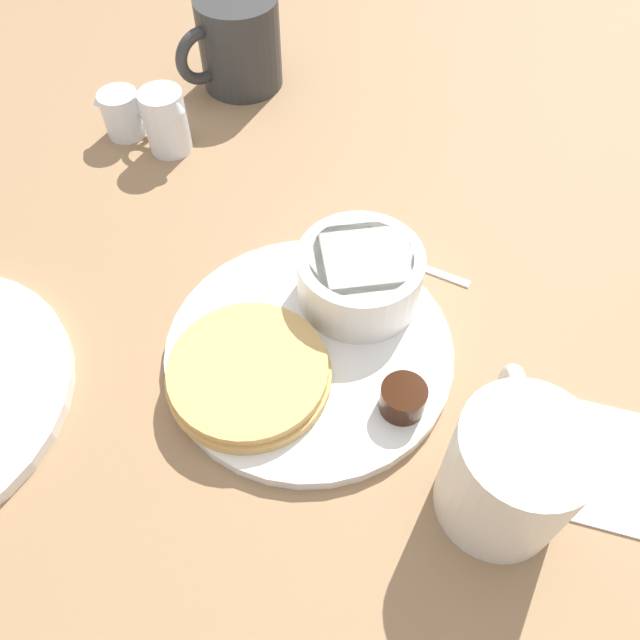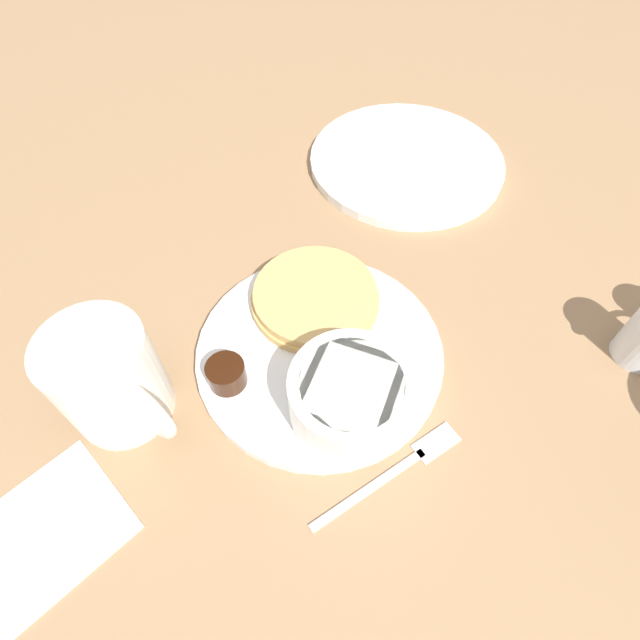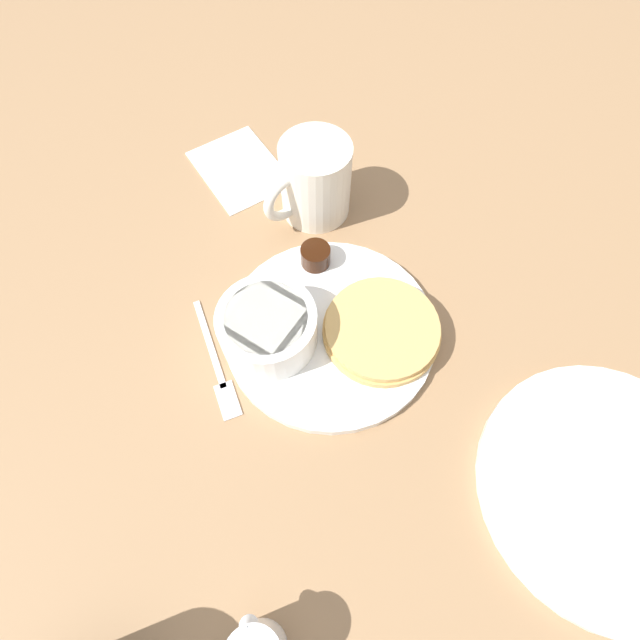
# 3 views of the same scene
# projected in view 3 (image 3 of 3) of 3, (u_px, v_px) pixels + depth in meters

# --- Properties ---
(ground_plane) EXTENTS (4.00, 4.00, 0.00)m
(ground_plane) POSITION_uv_depth(u_px,v_px,m) (330.00, 332.00, 0.56)
(ground_plane) COLOR #93704C
(plate) EXTENTS (0.23, 0.23, 0.01)m
(plate) POSITION_uv_depth(u_px,v_px,m) (330.00, 330.00, 0.56)
(plate) COLOR white
(plate) RESTS_ON ground_plane
(pancake_stack) EXTENTS (0.13, 0.13, 0.02)m
(pancake_stack) POSITION_uv_depth(u_px,v_px,m) (382.00, 330.00, 0.54)
(pancake_stack) COLOR tan
(pancake_stack) RESTS_ON plate
(bowl) EXTENTS (0.10, 0.10, 0.05)m
(bowl) POSITION_uv_depth(u_px,v_px,m) (268.00, 327.00, 0.52)
(bowl) COLOR white
(bowl) RESTS_ON plate
(syrup_cup) EXTENTS (0.04, 0.04, 0.02)m
(syrup_cup) POSITION_uv_depth(u_px,v_px,m) (315.00, 256.00, 0.58)
(syrup_cup) COLOR black
(syrup_cup) RESTS_ON plate
(butter_ramekin) EXTENTS (0.05, 0.05, 0.04)m
(butter_ramekin) POSITION_uv_depth(u_px,v_px,m) (254.00, 322.00, 0.54)
(butter_ramekin) COLOR white
(butter_ramekin) RESTS_ON plate
(coffee_mug) EXTENTS (0.09, 0.12, 0.10)m
(coffee_mug) POSITION_uv_depth(u_px,v_px,m) (314.00, 181.00, 0.60)
(coffee_mug) COLOR silver
(coffee_mug) RESTS_ON ground_plane
(fork) EXTENTS (0.15, 0.05, 0.00)m
(fork) POSITION_uv_depth(u_px,v_px,m) (218.00, 371.00, 0.54)
(fork) COLOR silver
(fork) RESTS_ON ground_plane
(napkin) EXTENTS (0.14, 0.10, 0.00)m
(napkin) POSITION_uv_depth(u_px,v_px,m) (240.00, 168.00, 0.68)
(napkin) COLOR white
(napkin) RESTS_ON ground_plane
(far_plate) EXTENTS (0.25, 0.25, 0.01)m
(far_plate) POSITION_uv_depth(u_px,v_px,m) (610.00, 489.00, 0.48)
(far_plate) COLOR white
(far_plate) RESTS_ON ground_plane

